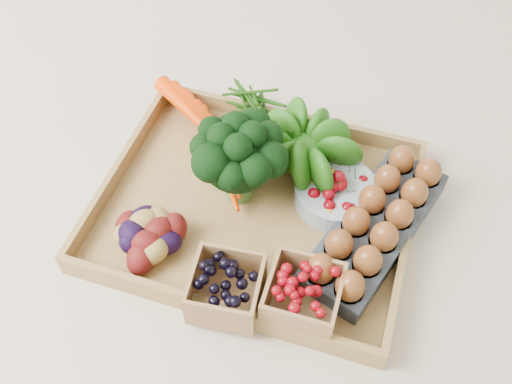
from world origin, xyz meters
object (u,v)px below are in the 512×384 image
(broccoli, at_px, (238,171))
(tray, at_px, (256,209))
(egg_carton, at_px, (375,229))
(cherry_bowl, at_px, (335,193))

(broccoli, bearing_deg, tray, -25.59)
(broccoli, distance_m, egg_carton, 0.26)
(tray, xyz_separation_m, cherry_bowl, (0.13, 0.06, 0.03))
(broccoli, xyz_separation_m, egg_carton, (0.25, -0.01, -0.05))
(tray, xyz_separation_m, egg_carton, (0.21, 0.00, 0.03))
(cherry_bowl, relative_size, egg_carton, 0.45)
(tray, bearing_deg, broccoli, 154.41)
(tray, height_order, egg_carton, egg_carton)
(tray, distance_m, broccoli, 0.09)
(broccoli, height_order, egg_carton, broccoli)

